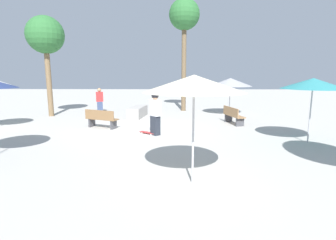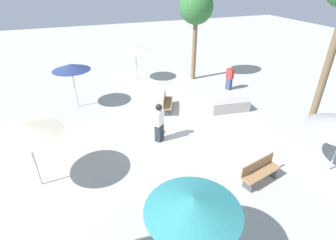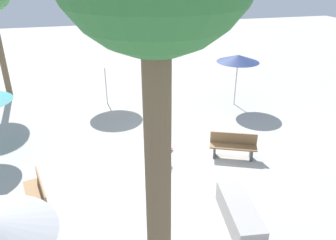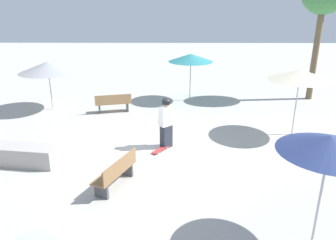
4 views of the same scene
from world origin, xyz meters
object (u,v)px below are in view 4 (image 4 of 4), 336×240
at_px(shade_umbrella_cream, 300,75).
at_px(skater_main, 166,121).
at_px(skateboard, 161,149).
at_px(bench_far, 113,103).
at_px(shade_umbrella_grey, 48,67).
at_px(shade_umbrella_navy, 330,144).
at_px(bench_near, 116,172).
at_px(concrete_ledge, 23,155).
at_px(shade_umbrella_teal, 191,58).

bearing_deg(shade_umbrella_cream, skater_main, -75.98).
xyz_separation_m(skateboard, bench_far, (-4.03, -2.26, 0.37)).
distance_m(skateboard, shade_umbrella_grey, 7.08).
xyz_separation_m(skateboard, shade_umbrella_cream, (-1.52, 4.93, 2.22)).
height_order(bench_far, shade_umbrella_navy, shade_umbrella_navy).
bearing_deg(bench_near, shade_umbrella_cream, -34.63).
height_order(skateboard, shade_umbrella_grey, shade_umbrella_grey).
relative_size(concrete_ledge, shade_umbrella_teal, 0.92).
xyz_separation_m(skateboard, shade_umbrella_teal, (-5.96, 1.29, 2.09)).
bearing_deg(shade_umbrella_teal, skater_main, -11.23).
height_order(concrete_ledge, bench_far, bench_far).
distance_m(shade_umbrella_navy, shade_umbrella_teal, 10.55).
relative_size(shade_umbrella_grey, shade_umbrella_cream, 1.03).
relative_size(bench_near, bench_far, 0.99).
bearing_deg(concrete_ledge, shade_umbrella_navy, 65.58).
distance_m(shade_umbrella_cream, shade_umbrella_teal, 5.74).
xyz_separation_m(bench_near, shade_umbrella_navy, (2.15, 4.43, 1.82)).
bearing_deg(skater_main, bench_near, 22.24).
relative_size(skateboard, bench_near, 0.47).
relative_size(concrete_ledge, shade_umbrella_grey, 0.84).
distance_m(bench_far, shade_umbrella_cream, 7.83).
height_order(shade_umbrella_grey, shade_umbrella_navy, shade_umbrella_navy).
relative_size(skater_main, bench_near, 1.07).
distance_m(concrete_ledge, shade_umbrella_navy, 8.46).
distance_m(skateboard, bench_near, 2.54).
bearing_deg(skateboard, concrete_ledge, -41.59).
bearing_deg(bench_far, shade_umbrella_teal, 15.05).
xyz_separation_m(bench_far, shade_umbrella_teal, (-1.93, 3.55, 1.72)).
relative_size(concrete_ledge, shade_umbrella_navy, 0.89).
xyz_separation_m(concrete_ledge, shade_umbrella_cream, (-2.51, 9.12, 1.98)).
bearing_deg(shade_umbrella_navy, skater_main, -146.53).
height_order(bench_near, shade_umbrella_teal, shade_umbrella_teal).
xyz_separation_m(shade_umbrella_navy, shade_umbrella_teal, (-10.36, -2.01, -0.10)).
bearing_deg(concrete_ledge, bench_near, 67.78).
distance_m(skateboard, shade_umbrella_navy, 5.92).
relative_size(skater_main, shade_umbrella_cream, 0.71).
bearing_deg(concrete_ledge, shade_umbrella_teal, 141.70).
distance_m(concrete_ledge, bench_far, 5.39).
relative_size(skateboard, bench_far, 0.46).
height_order(shade_umbrella_navy, shade_umbrella_teal, shade_umbrella_navy).
relative_size(skater_main, skateboard, 2.29).
bearing_deg(shade_umbrella_teal, skateboard, -12.24).
bearing_deg(skater_main, shade_umbrella_grey, -78.50).
relative_size(shade_umbrella_grey, shade_umbrella_teal, 1.09).
height_order(skater_main, shade_umbrella_teal, shade_umbrella_teal).
height_order(skateboard, shade_umbrella_cream, shade_umbrella_cream).
height_order(bench_near, shade_umbrella_cream, shade_umbrella_cream).
bearing_deg(shade_umbrella_navy, shade_umbrella_grey, -136.28).
bearing_deg(bench_far, shade_umbrella_grey, 158.29).
bearing_deg(shade_umbrella_grey, shade_umbrella_cream, 73.78).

